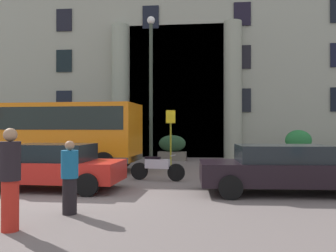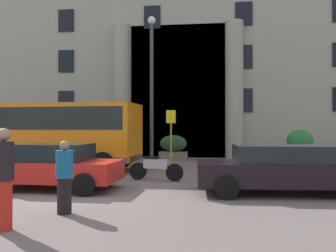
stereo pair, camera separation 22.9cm
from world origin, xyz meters
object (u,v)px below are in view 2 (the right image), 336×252
Objects in this scene: hedge_planter_west at (173,148)px; hedge_planter_east at (300,147)px; parked_sedan_second at (280,168)px; white_taxi_kerbside at (52,166)px; bus_stop_sign at (171,132)px; pedestrian_child_trailing at (3,178)px; lamppost_plaza_centre at (152,78)px; motorcycle_far_end at (155,167)px; hedge_planter_far_west at (44,149)px; orange_minibus at (62,131)px; pedestrian_woman_with_bag at (64,177)px; motorcycle_near_kerb at (252,168)px.

hedge_planter_east is at bearing -3.20° from hedge_planter_west.
hedge_planter_east is at bearing 70.88° from parked_sedan_second.
hedge_planter_west is 0.39× the size of white_taxi_kerbside.
white_taxi_kerbside is (-2.75, -6.69, -0.94)m from bus_stop_sign.
lamppost_plaza_centre is (0.55, 12.21, 3.45)m from pedestrian_child_trailing.
hedge_planter_east is at bearing 58.83° from motorcycle_far_end.
bus_stop_sign is 1.45× the size of pedestrian_child_trailing.
motorcycle_far_end is (7.68, -7.44, -0.12)m from hedge_planter_far_west.
lamppost_plaza_centre is at bearing 48.03° from orange_minibus.
pedestrian_woman_with_bag is at bearing -152.41° from parked_sedan_second.
hedge_planter_east is 1.10× the size of pedestrian_woman_with_bag.
white_taxi_kerbside is at bearing 67.95° from pedestrian_child_trailing.
hedge_planter_far_west reaches higher than motorcycle_near_kerb.
hedge_planter_east is at bearing 72.02° from motorcycle_near_kerb.
pedestrian_child_trailing reaches higher than hedge_planter_west.
hedge_planter_west is (-6.72, 0.38, -0.14)m from hedge_planter_east.
motorcycle_far_end is at bearing -169.65° from motorcycle_near_kerb.
hedge_planter_west is 8.25m from motorcycle_near_kerb.
pedestrian_child_trailing reaches higher than parked_sedan_second.
motorcycle_near_kerb is (-3.18, -7.08, -0.37)m from hedge_planter_east.
hedge_planter_west is 14.19m from pedestrian_child_trailing.
hedge_planter_far_west is 10.84m from white_taxi_kerbside.
white_taxi_kerbside is at bearing -67.75° from orange_minibus.
hedge_planter_far_west is 0.89× the size of pedestrian_child_trailing.
hedge_planter_east is at bearing 26.43° from orange_minibus.
hedge_planter_east reaches higher than parked_sedan_second.
parked_sedan_second is at bearing -172.40° from pedestrian_woman_with_bag.
bus_stop_sign is 8.31m from hedge_planter_far_west.
pedestrian_child_trailing is at bearing -74.85° from white_taxi_kerbside.
hedge_planter_west is at bearing 94.45° from bus_stop_sign.
bus_stop_sign is (4.43, 2.09, -0.05)m from orange_minibus.
orange_minibus is 3.35× the size of motorcycle_near_kerb.
orange_minibus is at bearing 147.99° from parked_sedan_second.
parked_sedan_second is 2.38× the size of motorcycle_near_kerb.
parked_sedan_second is (-2.65, -9.42, -0.13)m from hedge_planter_east.
orange_minibus reaches higher than hedge_planter_east.
pedestrian_woman_with_bag is (6.56, -12.52, 0.20)m from hedge_planter_far_west.
parked_sedan_second is (3.83, -6.59, -0.94)m from bus_stop_sign.
pedestrian_woman_with_bag is (-4.96, -2.98, 0.07)m from parked_sedan_second.
hedge_planter_far_west is at bearing 146.33° from motorcycle_far_end.
white_taxi_kerbside is 3.51m from motorcycle_far_end.
bus_stop_sign is 4.64m from motorcycle_far_end.
orange_minibus reaches higher than parked_sedan_second.
hedge_planter_east reaches higher than motorcycle_near_kerb.
motorcycle_far_end is at bearing -88.33° from hedge_planter_west.
bus_stop_sign is 3.35m from hedge_planter_west.
orange_minibus reaches higher than pedestrian_child_trailing.
bus_stop_sign is at bearing -85.55° from hedge_planter_west.
hedge_planter_far_west is at bearing 179.50° from hedge_planter_east.
parked_sedan_second is 2.41m from motorcycle_near_kerb.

